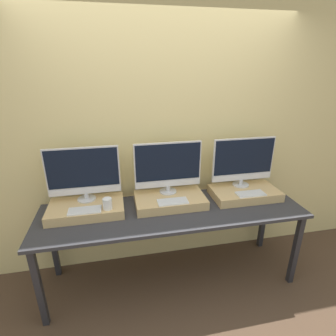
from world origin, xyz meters
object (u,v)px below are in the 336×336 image
keyboard_left (85,210)px  monitor_right (243,161)px  mug (107,204)px  keyboard_right (251,194)px  monitor_left (83,173)px  monitor_center (168,166)px  keyboard_center (173,201)px

keyboard_left → monitor_right: size_ratio=0.43×
mug → keyboard_right: 1.34m
monitor_left → monitor_center: (0.77, 0.00, 0.00)m
monitor_left → keyboard_right: 1.57m
monitor_center → keyboard_center: size_ratio=2.32×
monitor_left → monitor_right: bearing=0.0°
keyboard_left → monitor_right: (1.53, 0.21, 0.26)m
keyboard_left → monitor_center: bearing=15.4°
keyboard_right → monitor_center: bearing=164.6°
monitor_left → monitor_center: bearing=0.0°
mug → monitor_right: monitor_right is taller
mug → keyboard_center: bearing=0.0°
monitor_right → keyboard_right: (0.00, -0.21, -0.26)m
keyboard_center → monitor_right: 0.84m
keyboard_left → monitor_right: monitor_right is taller
monitor_left → monitor_center: same height
keyboard_left → keyboard_center: 0.77m
monitor_right → keyboard_left: bearing=-172.2°
monitor_center → mug: bearing=-159.9°
keyboard_center → keyboard_right: bearing=0.0°
monitor_left → keyboard_center: 0.84m
monitor_center → keyboard_right: (0.77, -0.21, -0.26)m
monitor_left → keyboard_left: bearing=-90.0°
monitor_left → keyboard_center: (0.77, -0.21, -0.26)m
monitor_left → keyboard_right: monitor_left is taller
keyboard_left → monitor_center: size_ratio=0.43×
monitor_left → monitor_center: size_ratio=1.00×
keyboard_left → keyboard_center: size_ratio=1.00×
monitor_left → mug: (0.19, -0.21, -0.22)m
mug → monitor_center: (0.57, 0.21, 0.22)m
monitor_right → keyboard_right: size_ratio=2.32×
monitor_right → keyboard_right: bearing=-90.0°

